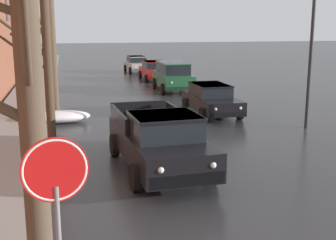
{
  "coord_description": "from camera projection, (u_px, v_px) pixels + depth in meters",
  "views": [
    {
      "loc": [
        -4.15,
        -3.85,
        4.12
      ],
      "look_at": [
        -0.88,
        10.05,
        1.02
      ],
      "focal_mm": 47.08,
      "sensor_mm": 36.0,
      "label": 1
    }
  ],
  "objects": [
    {
      "name": "pickup_truck_black_approaching_near_lane",
      "position": [
        159.0,
        140.0,
        12.61
      ],
      "size": [
        2.46,
        5.45,
        1.76
      ],
      "color": "black",
      "rests_on": "ground"
    },
    {
      "name": "sedan_silver_queued_behind_truck",
      "position": [
        137.0,
        64.0,
        38.68
      ],
      "size": [
        1.95,
        4.02,
        1.42
      ],
      "color": "#B7B7BC",
      "rests_on": "ground"
    },
    {
      "name": "snow_bank_mid_block_left",
      "position": [
        58.0,
        117.0,
        18.86
      ],
      "size": [
        2.62,
        1.19,
        0.52
      ],
      "color": "white",
      "rests_on": "ground"
    },
    {
      "name": "sedan_red_parked_far_down_block",
      "position": [
        155.0,
        70.0,
        33.33
      ],
      "size": [
        2.02,
        4.37,
        1.42
      ],
      "color": "red",
      "rests_on": "ground"
    },
    {
      "name": "bare_tree_at_the_corner",
      "position": [
        25.0,
        113.0,
        6.44
      ],
      "size": [
        2.13,
        1.78,
        5.39
      ],
      "color": "#4C3D2D",
      "rests_on": "ground"
    },
    {
      "name": "sedan_black_parked_kerbside_close",
      "position": [
        211.0,
        99.0,
        20.51
      ],
      "size": [
        1.93,
        4.4,
        1.42
      ],
      "color": "black",
      "rests_on": "ground"
    },
    {
      "name": "bare_tree_second_along_sidewalk",
      "position": [
        46.0,
        70.0,
        13.98
      ],
      "size": [
        2.2,
        1.99,
        5.11
      ],
      "color": "#423323",
      "rests_on": "ground"
    },
    {
      "name": "suv_green_parked_kerbside_mid",
      "position": [
        173.0,
        75.0,
        27.81
      ],
      "size": [
        2.11,
        4.64,
        1.82
      ],
      "color": "#1E5633",
      "rests_on": "ground"
    },
    {
      "name": "left_sidewalk_slab",
      "position": [
        25.0,
        111.0,
        21.21
      ],
      "size": [
        2.53,
        80.0,
        0.13
      ],
      "primitive_type": "cube",
      "color": "gray",
      "rests_on": "ground"
    },
    {
      "name": "fire_hydrant",
      "position": [
        57.0,
        152.0,
        13.34
      ],
      "size": [
        0.42,
        0.22,
        0.71
      ],
      "color": "red",
      "rests_on": "ground"
    },
    {
      "name": "stop_sign_at_corner",
      "position": [
        56.0,
        193.0,
        4.97
      ],
      "size": [
        0.76,
        0.13,
        2.91
      ],
      "color": "slate",
      "rests_on": "ground"
    },
    {
      "name": "street_lamp_post",
      "position": [
        311.0,
        45.0,
        17.26
      ],
      "size": [
        0.44,
        0.24,
        5.99
      ],
      "color": "#28282D",
      "rests_on": "ground"
    },
    {
      "name": "bare_tree_mid_block",
      "position": [
        50.0,
        33.0,
        19.91
      ],
      "size": [
        4.11,
        2.18,
        7.72
      ],
      "color": "#4C3D2D",
      "rests_on": "ground"
    }
  ]
}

